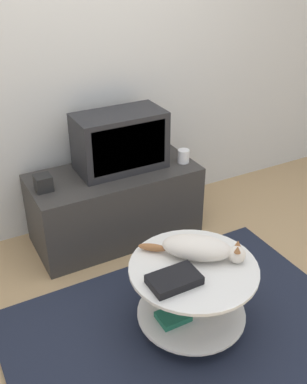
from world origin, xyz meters
TOP-DOWN VIEW (x-y plane):
  - ground_plane at (0.00, 0.00)m, footprint 12.00×12.00m
  - wall_back at (0.00, 1.45)m, footprint 8.00×0.05m
  - rug at (0.00, 0.00)m, footprint 1.94×1.36m
  - tv_stand at (0.07, 1.09)m, footprint 1.19×0.54m
  - tv at (0.14, 1.13)m, footprint 0.62×0.32m
  - speaker at (-0.44, 1.07)m, footprint 0.11×0.11m
  - mug at (0.58, 0.99)m, footprint 0.08×0.08m
  - coffee_table at (0.05, 0.03)m, footprint 0.69×0.69m
  - dvd_box at (-0.11, -0.03)m, footprint 0.26×0.16m
  - cat at (0.12, 0.09)m, footprint 0.47×0.41m

SIDE VIEW (x-z plane):
  - ground_plane at x=0.00m, z-range 0.00..0.00m
  - rug at x=0.00m, z-range 0.00..0.02m
  - tv_stand at x=0.07m, z-range 0.00..0.53m
  - coffee_table at x=0.05m, z-range 0.07..0.50m
  - dvd_box at x=-0.11m, z-range 0.45..0.49m
  - cat at x=0.12m, z-range 0.45..0.57m
  - mug at x=0.58m, z-range 0.53..0.63m
  - speaker at x=-0.44m, z-range 0.53..0.64m
  - tv at x=0.14m, z-range 0.53..0.94m
  - wall_back at x=0.00m, z-range 0.00..2.60m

